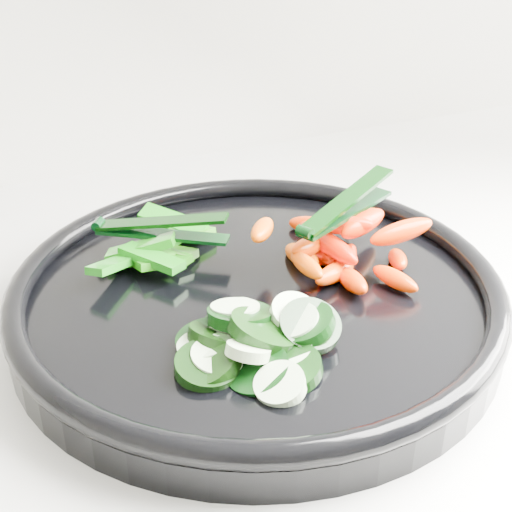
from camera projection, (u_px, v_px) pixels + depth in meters
name	position (u px, v px, depth m)	size (l,w,h in m)	color
veggie_tray	(256.00, 295.00, 0.55)	(0.41, 0.41, 0.04)	black
cucumber_pile	(248.00, 341.00, 0.47)	(0.13, 0.13, 0.04)	black
carrot_pile	(339.00, 244.00, 0.57)	(0.15, 0.15, 0.05)	red
pepper_pile	(159.00, 247.00, 0.59)	(0.12, 0.11, 0.03)	#1E6D0A
tong_carrot	(344.00, 208.00, 0.56)	(0.11, 0.06, 0.02)	black
tong_pepper	(158.00, 228.00, 0.58)	(0.10, 0.08, 0.02)	black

